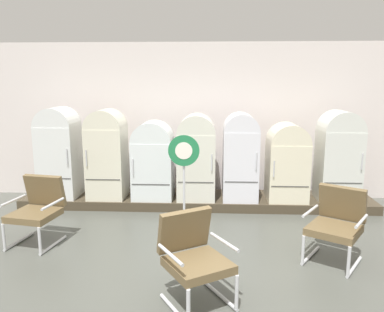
{
  "coord_description": "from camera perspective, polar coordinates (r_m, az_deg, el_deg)",
  "views": [
    {
      "loc": [
        0.25,
        -3.88,
        2.27
      ],
      "look_at": [
        -0.08,
        2.75,
        0.96
      ],
      "focal_mm": 36.63,
      "sensor_mm": 36.0,
      "label": 1
    }
  ],
  "objects": [
    {
      "name": "armchair_center",
      "position": [
        4.12,
        0.23,
        -14.09
      ],
      "size": [
        0.86,
        0.89,
        0.93
      ],
      "color": "silver",
      "rests_on": "ground"
    },
    {
      "name": "refrigerator_1",
      "position": [
        7.16,
        -12.32,
        0.68
      ],
      "size": [
        0.65,
        0.67,
        1.59
      ],
      "color": "silver",
      "rests_on": "display_plinth"
    },
    {
      "name": "ground",
      "position": [
        4.51,
        -0.81,
        -19.39
      ],
      "size": [
        12.0,
        10.0,
        0.05
      ],
      "primitive_type": "cube",
      "color": "#4C4E48"
    },
    {
      "name": "armchair_left",
      "position": [
        5.91,
        -21.55,
        -6.95
      ],
      "size": [
        0.74,
        0.78,
        0.93
      ],
      "color": "silver",
      "rests_on": "ground"
    },
    {
      "name": "refrigerator_6",
      "position": [
        7.27,
        20.59,
        0.33
      ],
      "size": [
        0.68,
        0.69,
        1.58
      ],
      "color": "silver",
      "rests_on": "display_plinth"
    },
    {
      "name": "refrigerator_0",
      "position": [
        7.44,
        -18.79,
        0.87
      ],
      "size": [
        0.66,
        0.69,
        1.62
      ],
      "color": "white",
      "rests_on": "display_plinth"
    },
    {
      "name": "refrigerator_3",
      "position": [
        6.94,
        0.66,
        0.24
      ],
      "size": [
        0.66,
        0.7,
        1.51
      ],
      "color": "silver",
      "rests_on": "display_plinth"
    },
    {
      "name": "back_wall",
      "position": [
        7.59,
        0.92,
        5.22
      ],
      "size": [
        11.76,
        0.12,
        2.95
      ],
      "color": "silver",
      "rests_on": "ground"
    },
    {
      "name": "refrigerator_4",
      "position": [
        6.95,
        7.05,
        0.32
      ],
      "size": [
        0.61,
        0.71,
        1.53
      ],
      "color": "white",
      "rests_on": "display_plinth"
    },
    {
      "name": "sign_stand",
      "position": [
        5.81,
        -1.17,
        -4.27
      ],
      "size": [
        0.46,
        0.32,
        1.48
      ],
      "color": "#2D2D30",
      "rests_on": "ground"
    },
    {
      "name": "refrigerator_5",
      "position": [
        7.09,
        13.69,
        -0.59
      ],
      "size": [
        0.68,
        0.72,
        1.36
      ],
      "color": "beige",
      "rests_on": "display_plinth"
    },
    {
      "name": "display_plinth",
      "position": [
        7.25,
        0.72,
        -6.45
      ],
      "size": [
        6.32,
        0.95,
        0.16
      ],
      "primitive_type": "cube",
      "color": "#423829",
      "rests_on": "ground"
    },
    {
      "name": "armchair_right",
      "position": [
        5.3,
        20.31,
        -8.95
      ],
      "size": [
        0.86,
        0.89,
        0.93
      ],
      "color": "silver",
      "rests_on": "ground"
    },
    {
      "name": "refrigerator_2",
      "position": [
        7.01,
        -5.69,
        -0.34
      ],
      "size": [
        0.71,
        0.68,
        1.38
      ],
      "color": "white",
      "rests_on": "display_plinth"
    }
  ]
}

